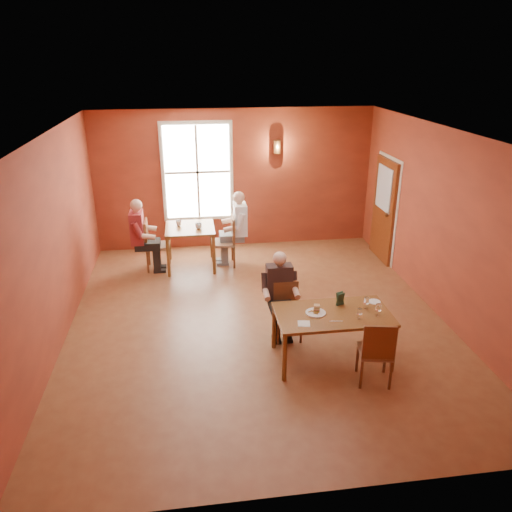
{
  "coord_description": "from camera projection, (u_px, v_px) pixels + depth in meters",
  "views": [
    {
      "loc": [
        -1.02,
        -7.08,
        4.07
      ],
      "look_at": [
        0.0,
        0.2,
        1.05
      ],
      "focal_mm": 35.0,
      "sensor_mm": 36.0,
      "label": 1
    }
  ],
  "objects": [
    {
      "name": "ground",
      "position": [
        258.0,
        320.0,
        8.16
      ],
      "size": [
        6.0,
        7.0,
        0.01
      ],
      "primitive_type": "cube",
      "color": "brown",
      "rests_on": "ground"
    },
    {
      "name": "wall_back",
      "position": [
        235.0,
        180.0,
        10.8
      ],
      "size": [
        6.0,
        0.04,
        3.0
      ],
      "primitive_type": "cube",
      "color": "brown",
      "rests_on": "ground"
    },
    {
      "name": "wall_front",
      "position": [
        314.0,
        367.0,
        4.39
      ],
      "size": [
        6.0,
        0.04,
        3.0
      ],
      "primitive_type": "cube",
      "color": "brown",
      "rests_on": "ground"
    },
    {
      "name": "wall_left",
      "position": [
        53.0,
        243.0,
        7.21
      ],
      "size": [
        0.04,
        7.0,
        3.0
      ],
      "primitive_type": "cube",
      "color": "brown",
      "rests_on": "ground"
    },
    {
      "name": "wall_right",
      "position": [
        443.0,
        225.0,
        7.98
      ],
      "size": [
        0.04,
        7.0,
        3.0
      ],
      "primitive_type": "cube",
      "color": "brown",
      "rests_on": "ground"
    },
    {
      "name": "ceiling",
      "position": [
        258.0,
        134.0,
        7.02
      ],
      "size": [
        6.0,
        7.0,
        0.04
      ],
      "primitive_type": "cube",
      "color": "white",
      "rests_on": "wall_back"
    },
    {
      "name": "window",
      "position": [
        197.0,
        172.0,
        10.57
      ],
      "size": [
        1.36,
        0.1,
        1.96
      ],
      "primitive_type": "cube",
      "color": "white",
      "rests_on": "wall_back"
    },
    {
      "name": "door",
      "position": [
        383.0,
        210.0,
        10.25
      ],
      "size": [
        0.12,
        1.04,
        2.1
      ],
      "primitive_type": "cube",
      "color": "maroon",
      "rests_on": "ground"
    },
    {
      "name": "wall_sconce",
      "position": [
        277.0,
        147.0,
        10.56
      ],
      "size": [
        0.16,
        0.16,
        0.28
      ],
      "primitive_type": "cylinder",
      "color": "brown",
      "rests_on": "wall_back"
    },
    {
      "name": "main_table",
      "position": [
        332.0,
        336.0,
        6.99
      ],
      "size": [
        1.58,
        0.89,
        0.74
      ],
      "primitive_type": null,
      "color": "brown",
      "rests_on": "ground"
    },
    {
      "name": "chair_diner_main",
      "position": [
        288.0,
        313.0,
        7.5
      ],
      "size": [
        0.38,
        0.38,
        0.87
      ],
      "primitive_type": null,
      "rotation": [
        0.0,
        0.0,
        3.14
      ],
      "color": "#3C2312",
      "rests_on": "ground"
    },
    {
      "name": "diner_main",
      "position": [
        288.0,
        301.0,
        7.39
      ],
      "size": [
        0.51,
        0.51,
        1.28
      ],
      "primitive_type": null,
      "rotation": [
        0.0,
        0.0,
        3.14
      ],
      "color": "black",
      "rests_on": "ground"
    },
    {
      "name": "chair_empty",
      "position": [
        375.0,
        350.0,
        6.5
      ],
      "size": [
        0.48,
        0.48,
        0.93
      ],
      "primitive_type": null,
      "rotation": [
        0.0,
        0.0,
        -0.19
      ],
      "color": "#3B2113",
      "rests_on": "ground"
    },
    {
      "name": "plate_food",
      "position": [
        316.0,
        312.0,
        6.83
      ],
      "size": [
        0.34,
        0.34,
        0.04
      ],
      "primitive_type": "cylinder",
      "rotation": [
        0.0,
        0.0,
        -0.24
      ],
      "color": "white",
      "rests_on": "main_table"
    },
    {
      "name": "sandwich",
      "position": [
        317.0,
        309.0,
        6.86
      ],
      "size": [
        0.09,
        0.09,
        0.1
      ],
      "primitive_type": "cube",
      "rotation": [
        0.0,
        0.0,
        -0.21
      ],
      "color": "tan",
      "rests_on": "main_table"
    },
    {
      "name": "goblet_a",
      "position": [
        366.0,
        303.0,
        6.93
      ],
      "size": [
        0.08,
        0.08,
        0.19
      ],
      "primitive_type": null,
      "rotation": [
        0.0,
        0.0,
        -0.06
      ],
      "color": "white",
      "rests_on": "main_table"
    },
    {
      "name": "goblet_b",
      "position": [
        378.0,
        310.0,
        6.75
      ],
      "size": [
        0.09,
        0.09,
        0.19
      ],
      "primitive_type": null,
      "rotation": [
        0.0,
        0.0,
        0.19
      ],
      "color": "white",
      "rests_on": "main_table"
    },
    {
      "name": "goblet_c",
      "position": [
        359.0,
        313.0,
        6.67
      ],
      "size": [
        0.08,
        0.08,
        0.17
      ],
      "primitive_type": null,
      "rotation": [
        0.0,
        0.0,
        0.2
      ],
      "color": "silver",
      "rests_on": "main_table"
    },
    {
      "name": "menu_stand",
      "position": [
        340.0,
        299.0,
        7.04
      ],
      "size": [
        0.13,
        0.1,
        0.19
      ],
      "primitive_type": "cube",
      "rotation": [
        0.0,
        0.0,
        0.38
      ],
      "color": "#24432F",
      "rests_on": "main_table"
    },
    {
      "name": "knife",
      "position": [
        336.0,
        321.0,
        6.64
      ],
      "size": [
        0.18,
        0.04,
        0.0
      ],
      "primitive_type": "cube",
      "rotation": [
        0.0,
        0.0,
        -0.12
      ],
      "color": "silver",
      "rests_on": "main_table"
    },
    {
      "name": "napkin",
      "position": [
        304.0,
        324.0,
        6.58
      ],
      "size": [
        0.19,
        0.19,
        0.01
      ],
      "primitive_type": "cube",
      "rotation": [
        0.0,
        0.0,
        -0.19
      ],
      "color": "silver",
      "rests_on": "main_table"
    },
    {
      "name": "side_plate",
      "position": [
        374.0,
        302.0,
        7.15
      ],
      "size": [
        0.23,
        0.23,
        0.01
      ],
      "primitive_type": "cylinder",
      "rotation": [
        0.0,
        0.0,
        0.43
      ],
      "color": "white",
      "rests_on": "main_table"
    },
    {
      "name": "second_table",
      "position": [
        191.0,
        247.0,
        10.04
      ],
      "size": [
        0.96,
        0.96,
        0.85
      ],
      "primitive_type": null,
      "color": "brown",
      "rests_on": "ground"
    },
    {
      "name": "chair_diner_white",
      "position": [
        223.0,
        241.0,
        10.08
      ],
      "size": [
        0.45,
        0.45,
        1.03
      ],
      "primitive_type": null,
      "rotation": [
        0.0,
        0.0,
        1.57
      ],
      "color": "#4E2F1B",
      "rests_on": "ground"
    },
    {
      "name": "diner_white",
      "position": [
        224.0,
        231.0,
        10.01
      ],
      "size": [
        0.58,
        0.58,
        1.46
      ],
      "primitive_type": null,
      "rotation": [
        0.0,
        0.0,
        1.57
      ],
      "color": "silver",
      "rests_on": "ground"
    },
    {
      "name": "chair_diner_maroon",
      "position": [
        158.0,
        245.0,
        9.92
      ],
      "size": [
        0.45,
        0.45,
        1.02
      ],
      "primitive_type": null,
      "rotation": [
        0.0,
        0.0,
        -1.57
      ],
      "color": "#5A2B15",
      "rests_on": "ground"
    },
    {
      "name": "diner_maroon",
      "position": [
        155.0,
        235.0,
        9.84
      ],
      "size": [
        0.57,
        0.57,
        1.43
      ],
      "primitive_type": null,
      "rotation": [
        0.0,
        0.0,
        -1.57
      ],
      "color": "maroon",
      "rests_on": "ground"
    },
    {
      "name": "cup_a",
      "position": [
        199.0,
        226.0,
        9.78
      ],
      "size": [
        0.16,
        0.16,
        0.1
      ],
      "primitive_type": "imported",
      "rotation": [
        0.0,
        0.0,
        -0.21
      ],
      "color": "silver",
      "rests_on": "second_table"
    },
    {
      "name": "cup_b",
      "position": [
        179.0,
        223.0,
        9.93
      ],
      "size": [
        0.13,
        0.13,
        0.11
      ],
      "primitive_type": "imported",
      "rotation": [
        0.0,
        0.0,
        -0.16
      ],
      "color": "white",
      "rests_on": "second_table"
    }
  ]
}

